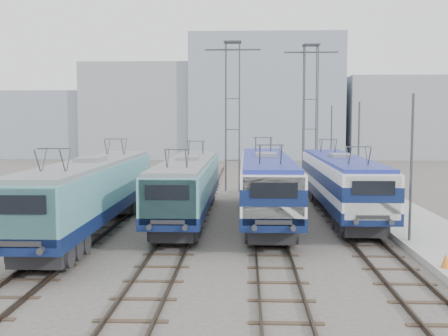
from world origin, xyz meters
TOP-DOWN VIEW (x-y plane):
  - ground at (0.00, 0.00)m, footprint 160.00×160.00m
  - platform at (10.20, 8.00)m, footprint 4.00×70.00m
  - locomotive_far_left at (-6.75, 4.04)m, footprint 2.90×18.31m
  - locomotive_center_left at (-2.25, 8.21)m, footprint 2.72×17.19m
  - locomotive_center_right at (2.25, 8.46)m, footprint 2.87×18.16m
  - locomotive_far_right at (6.75, 9.86)m, footprint 2.77×17.52m
  - catenary_tower_west at (0.00, 22.00)m, footprint 4.50×1.20m
  - catenary_tower_east at (6.50, 24.00)m, footprint 4.50×1.20m
  - mast_front at (8.60, 2.00)m, footprint 0.12×0.12m
  - mast_mid at (8.60, 14.00)m, footprint 0.12×0.12m
  - mast_rear at (8.60, 26.00)m, footprint 0.12×0.12m
  - safety_cone at (8.57, -2.77)m, footprint 0.33×0.33m
  - building_west at (-14.00, 62.00)m, footprint 18.00×12.00m
  - building_center at (4.00, 62.00)m, footprint 22.00×14.00m
  - building_east at (24.00, 62.00)m, footprint 16.00×12.00m
  - building_far_west at (-30.00, 62.00)m, footprint 14.00×10.00m

SIDE VIEW (x-z plane):
  - ground at x=0.00m, z-range 0.00..0.00m
  - platform at x=10.20m, z-range 0.00..0.30m
  - safety_cone at x=8.57m, z-range 0.30..0.86m
  - locomotive_center_left at x=-2.25m, z-range 0.53..3.77m
  - locomotive_far_right at x=6.75m, z-range 0.59..3.89m
  - locomotive_far_left at x=-6.75m, z-range 0.56..4.00m
  - locomotive_center_right at x=2.25m, z-range 0.61..4.02m
  - mast_front at x=8.60m, z-range 0.00..7.00m
  - mast_mid at x=8.60m, z-range 0.00..7.00m
  - mast_rear at x=8.60m, z-range 0.00..7.00m
  - building_far_west at x=-30.00m, z-range 0.00..10.00m
  - building_east at x=24.00m, z-range 0.00..12.00m
  - catenary_tower_west at x=0.00m, z-range 0.64..12.64m
  - catenary_tower_east at x=6.50m, z-range 0.64..12.64m
  - building_west at x=-14.00m, z-range 0.00..14.00m
  - building_center at x=4.00m, z-range 0.00..18.00m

